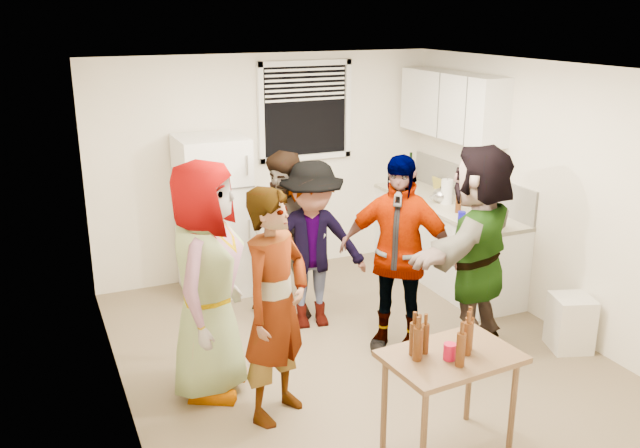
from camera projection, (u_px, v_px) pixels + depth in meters
name	position (u px, v px, depth m)	size (l,w,h in m)	color
room	(354.00, 351.00, 6.11)	(4.00, 4.50, 2.50)	white
window	(305.00, 111.00, 7.65)	(1.12, 0.10, 1.06)	white
refrigerator	(214.00, 216.00, 7.20)	(0.70, 0.70, 1.70)	white
counter_lower	(444.00, 243.00, 7.63)	(0.60, 2.20, 0.86)	white
countertop	(447.00, 205.00, 7.50)	(0.64, 2.22, 0.04)	beige
backsplash	(469.00, 185.00, 7.55)	(0.03, 2.20, 0.36)	#BAB5A9
upper_cabinets	(452.00, 105.00, 7.40)	(0.34, 1.60, 0.70)	white
kettle	(441.00, 203.00, 7.51)	(0.24, 0.20, 0.20)	silver
paper_towel	(446.00, 204.00, 7.47)	(0.13, 0.13, 0.27)	white
wine_bottle	(410.00, 185.00, 8.27)	(0.08, 0.08, 0.30)	black
beer_bottle_counter	(458.00, 212.00, 7.14)	(0.06, 0.06, 0.24)	#47230C
blue_cup	(461.00, 222.00, 6.82)	(0.08, 0.08, 0.11)	#120CAD
picture_frame	(438.00, 184.00, 8.01)	(0.02, 0.18, 0.15)	gold
trash_bin	(570.00, 323.00, 6.09)	(0.34, 0.34, 0.50)	silver
beer_bottle_table	(424.00, 353.00, 4.53)	(0.05, 0.05, 0.21)	#47230C
red_cup	(449.00, 359.00, 4.45)	(0.08, 0.08, 0.11)	#B20B2B
guest_grey	(212.00, 389.00, 5.50)	(0.93, 1.90, 0.60)	gray
guest_stripe	(278.00, 412.00, 5.18)	(0.65, 1.78, 0.43)	#141933
guest_back_left	(290.00, 315.00, 6.84)	(0.81, 1.67, 0.63)	#503828
guest_back_right	(312.00, 324.00, 6.64)	(1.05, 1.63, 0.60)	#444549
guest_black	(394.00, 347.00, 6.19)	(1.05, 1.79, 0.44)	black
guest_orange	(470.00, 344.00, 6.23)	(1.74, 1.87, 0.55)	#B96440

